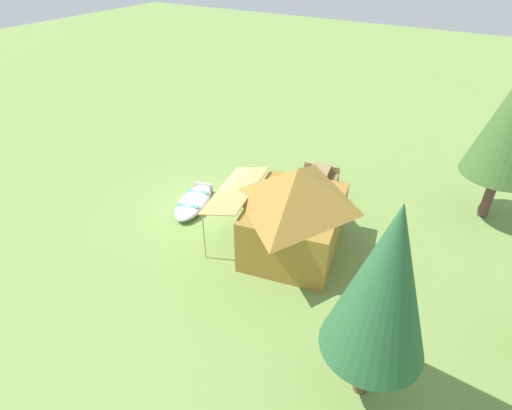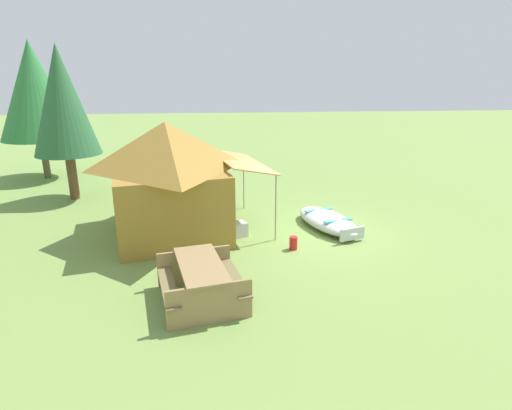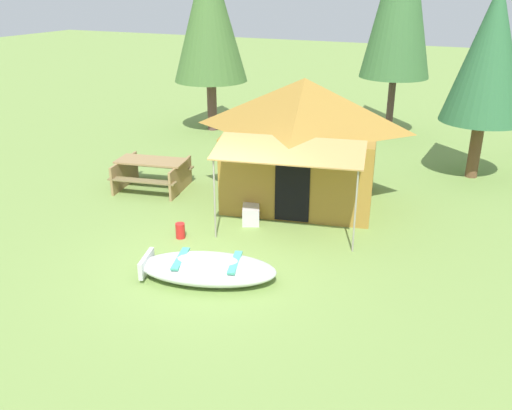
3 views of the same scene
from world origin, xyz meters
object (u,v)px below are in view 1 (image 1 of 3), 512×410
fuel_can (241,196)px  pine_tree_back_right (385,284)px  picnic_table (317,179)px  beached_rowboat (193,202)px  cooler_box (257,219)px  canvas_cabin_tent (295,209)px

fuel_can → pine_tree_back_right: 8.97m
fuel_can → picnic_table: bearing=135.1°
beached_rowboat → cooler_box: beached_rowboat is taller
pine_tree_back_right → fuel_can: bearing=-128.2°
cooler_box → fuel_can: (-1.01, -1.32, -0.03)m
canvas_cabin_tent → pine_tree_back_right: size_ratio=0.91×
fuel_can → canvas_cabin_tent: bearing=62.9°
picnic_table → canvas_cabin_tent: bearing=12.8°
beached_rowboat → cooler_box: 2.60m
canvas_cabin_tent → cooler_box: canvas_cabin_tent is taller
cooler_box → fuel_can: bearing=-127.3°
fuel_can → pine_tree_back_right: bearing=51.8°
picnic_table → pine_tree_back_right: size_ratio=0.39×
cooler_box → canvas_cabin_tent: bearing=72.4°
fuel_can → pine_tree_back_right: pine_tree_back_right is taller
picnic_table → cooler_box: picnic_table is taller
canvas_cabin_tent → fuel_can: size_ratio=14.17×
beached_rowboat → picnic_table: picnic_table is taller
beached_rowboat → pine_tree_back_right: 9.28m
canvas_cabin_tent → fuel_can: (-1.55, -3.04, -1.37)m
picnic_table → fuel_can: picnic_table is taller
canvas_cabin_tent → picnic_table: size_ratio=2.31×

